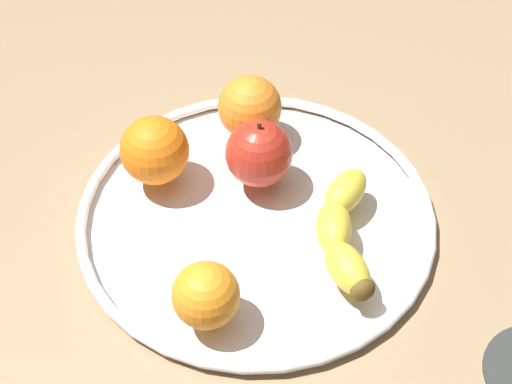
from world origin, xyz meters
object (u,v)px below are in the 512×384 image
Objects in this scene: orange_front_right at (206,295)px; banana at (343,230)px; apple at (261,153)px; orange_center at (155,150)px; fruit_bowl at (256,215)px; orange_back_right at (250,107)px.

banana is at bearing 127.20° from orange_front_right.
banana is 16.82cm from orange_front_right.
orange_center is at bearing -88.22° from apple.
orange_back_right is at bearing -173.01° from fruit_bowl.
orange_center reaches higher than orange_back_right.
apple is 7.91cm from orange_back_right.
orange_center is at bearing -112.09° from banana.
fruit_bowl is at bearing 67.93° from orange_center.
apple is (-9.00, -9.25, 1.95)cm from banana.
banana is 2.19× the size of apple.
orange_front_right is (10.13, -13.35, 1.46)cm from banana.
fruit_bowl is 13.53cm from orange_center.
fruit_bowl is at bearing -112.25° from banana.
orange_front_right reaches higher than fruit_bowl.
banana is at bearing 45.80° from apple.
orange_front_right is at bearing -15.59° from fruit_bowl.
orange_center reaches higher than fruit_bowl.
orange_back_right is at bearing -146.52° from banana.
orange_center is at bearing -51.45° from orange_back_right.
orange_back_right reaches higher than banana.
banana is 13.05cm from apple.
orange_front_right is (14.01, -3.91, 4.23)cm from fruit_bowl.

